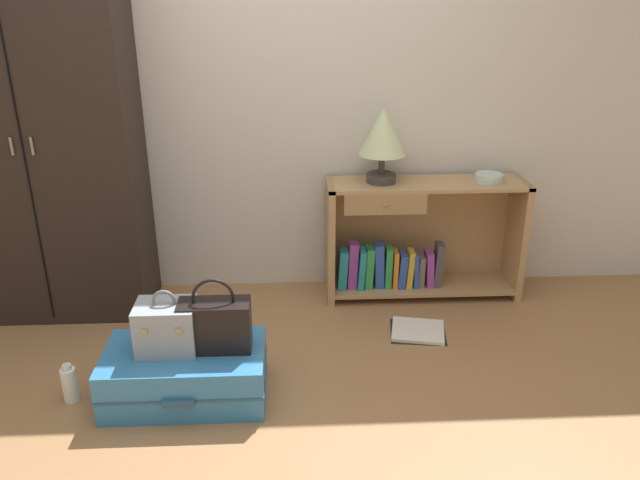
{
  "coord_description": "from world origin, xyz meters",
  "views": [
    {
      "loc": [
        0.17,
        -2.17,
        1.79
      ],
      "look_at": [
        0.32,
        0.82,
        0.55
      ],
      "focal_mm": 35.17,
      "sensor_mm": 36.0,
      "label": 1
    }
  ],
  "objects": [
    {
      "name": "ground_plane",
      "position": [
        0.0,
        0.0,
        0.0
      ],
      "size": [
        9.0,
        9.0,
        0.0
      ],
      "primitive_type": "plane",
      "color": "#9E7047"
    },
    {
      "name": "back_wall",
      "position": [
        0.0,
        1.5,
        1.3
      ],
      "size": [
        6.4,
        0.1,
        2.6
      ],
      "primitive_type": "cube",
      "color": "beige",
      "rests_on": "ground_plane"
    },
    {
      "name": "wardrobe",
      "position": [
        -1.16,
        1.2,
        1.03
      ],
      "size": [
        1.02,
        0.47,
        2.06
      ],
      "color": "black",
      "rests_on": "ground_plane"
    },
    {
      "name": "bookshelf",
      "position": [
        0.91,
        1.28,
        0.34
      ],
      "size": [
        1.17,
        0.33,
        0.72
      ],
      "color": "tan",
      "rests_on": "ground_plane"
    },
    {
      "name": "table_lamp",
      "position": [
        0.7,
        1.28,
        0.99
      ],
      "size": [
        0.27,
        0.27,
        0.42
      ],
      "color": "#3D3838",
      "rests_on": "bookshelf"
    },
    {
      "name": "bowl",
      "position": [
        1.32,
        1.25,
        0.74
      ],
      "size": [
        0.16,
        0.16,
        0.05
      ],
      "primitive_type": "cylinder",
      "color": "silver",
      "rests_on": "bookshelf"
    },
    {
      "name": "suitcase_large",
      "position": [
        -0.32,
        0.28,
        0.12
      ],
      "size": [
        0.73,
        0.45,
        0.25
      ],
      "color": "teal",
      "rests_on": "ground_plane"
    },
    {
      "name": "train_case",
      "position": [
        -0.39,
        0.3,
        0.36
      ],
      "size": [
        0.27,
        0.21,
        0.3
      ],
      "color": "#8E99A3",
      "rests_on": "suitcase_large"
    },
    {
      "name": "handbag",
      "position": [
        -0.17,
        0.3,
        0.37
      ],
      "size": [
        0.32,
        0.14,
        0.35
      ],
      "color": "black",
      "rests_on": "suitcase_large"
    },
    {
      "name": "bottle",
      "position": [
        -0.85,
        0.27,
        0.09
      ],
      "size": [
        0.07,
        0.07,
        0.19
      ],
      "color": "white",
      "rests_on": "ground_plane"
    },
    {
      "name": "open_book_on_floor",
      "position": [
        0.86,
        0.79,
        0.01
      ],
      "size": [
        0.33,
        0.3,
        0.02
      ],
      "color": "white",
      "rests_on": "ground_plane"
    }
  ]
}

